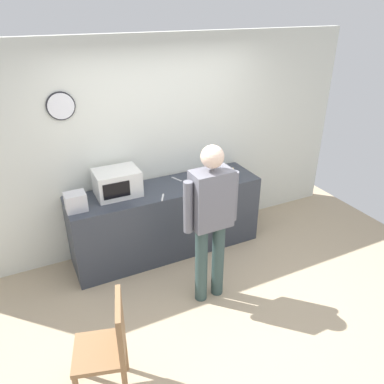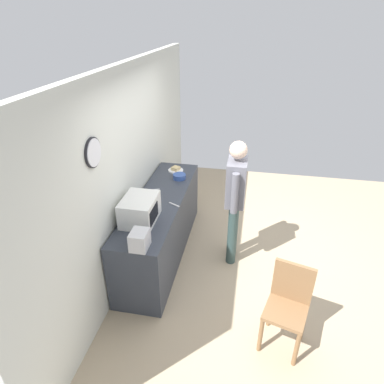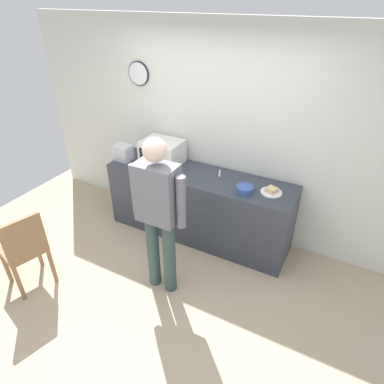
{
  "view_description": "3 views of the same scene",
  "coord_description": "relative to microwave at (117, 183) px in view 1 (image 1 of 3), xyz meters",
  "views": [
    {
      "loc": [
        -1.57,
        -2.56,
        2.9
      ],
      "look_at": [
        0.05,
        0.72,
        1.04
      ],
      "focal_mm": 35.23,
      "sensor_mm": 36.0,
      "label": 1
    },
    {
      "loc": [
        -3.77,
        0.06,
        3.09
      ],
      "look_at": [
        -0.01,
        0.79,
        1.01
      ],
      "focal_mm": 30.99,
      "sensor_mm": 36.0,
      "label": 2
    },
    {
      "loc": [
        1.49,
        -1.91,
        2.79
      ],
      "look_at": [
        0.12,
        0.7,
        0.99
      ],
      "focal_mm": 30.61,
      "sensor_mm": 36.0,
      "label": 3
    }
  ],
  "objects": [
    {
      "name": "back_wall",
      "position": [
        0.62,
        0.3,
        0.25
      ],
      "size": [
        5.4,
        0.13,
        2.6
      ],
      "color": "silver",
      "rests_on": "ground_plane"
    },
    {
      "name": "fork_utensil",
      "position": [
        0.77,
        0.07,
        -0.15
      ],
      "size": [
        0.08,
        0.17,
        0.01
      ],
      "primitive_type": "cube",
      "rotation": [
        0.0,
        0.0,
        1.95
      ],
      "color": "silver",
      "rests_on": "kitchen_counter"
    },
    {
      "name": "ground_plane",
      "position": [
        0.63,
        -1.3,
        -1.05
      ],
      "size": [
        6.0,
        6.0,
        0.0
      ],
      "primitive_type": "plane",
      "color": "tan"
    },
    {
      "name": "person_standing",
      "position": [
        0.63,
        -1.07,
        -0.02
      ],
      "size": [
        0.59,
        0.24,
        1.74
      ],
      "color": "#324847",
      "rests_on": "ground_plane"
    },
    {
      "name": "salad_bowl",
      "position": [
        1.19,
        -0.2,
        -0.11
      ],
      "size": [
        0.19,
        0.19,
        0.07
      ],
      "primitive_type": "cylinder",
      "color": "#33519E",
      "rests_on": "kitchen_counter"
    },
    {
      "name": "sandwich_plate",
      "position": [
        1.46,
        -0.08,
        -0.13
      ],
      "size": [
        0.24,
        0.24,
        0.07
      ],
      "color": "white",
      "rests_on": "kitchen_counter"
    },
    {
      "name": "kitchen_counter",
      "position": [
        0.56,
        -0.08,
        -0.6
      ],
      "size": [
        2.36,
        0.62,
        0.9
      ],
      "primitive_type": "cube",
      "color": "#333842",
      "rests_on": "ground_plane"
    },
    {
      "name": "toaster",
      "position": [
        -0.5,
        -0.17,
        -0.05
      ],
      "size": [
        0.22,
        0.18,
        0.2
      ],
      "primitive_type": "cube",
      "color": "silver",
      "rests_on": "kitchen_counter"
    },
    {
      "name": "spoon_utensil",
      "position": [
        0.43,
        -0.31,
        -0.15
      ],
      "size": [
        0.1,
        0.16,
        0.01
      ],
      "primitive_type": "cube",
      "rotation": [
        0.0,
        0.0,
        1.09
      ],
      "color": "silver",
      "rests_on": "kitchen_counter"
    },
    {
      "name": "wooden_chair",
      "position": [
        -0.61,
        -1.73,
        -0.52
      ],
      "size": [
        0.5,
        0.5,
        0.94
      ],
      "color": "olive",
      "rests_on": "ground_plane"
    },
    {
      "name": "microwave",
      "position": [
        0.0,
        0.0,
        0.0
      ],
      "size": [
        0.5,
        0.39,
        0.3
      ],
      "color": "silver",
      "rests_on": "kitchen_counter"
    }
  ]
}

